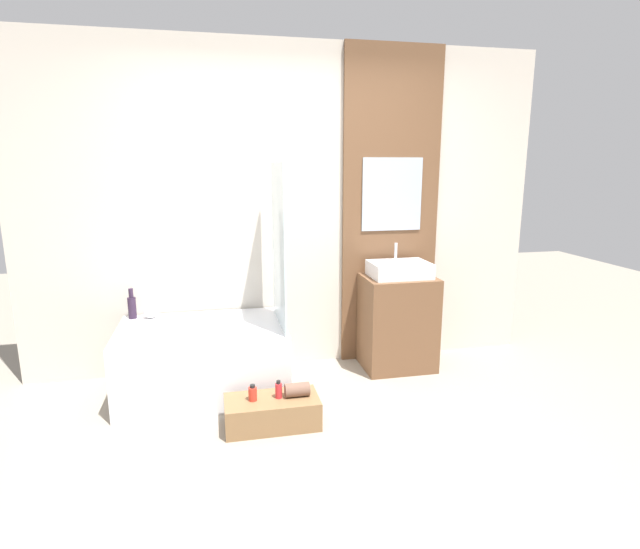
# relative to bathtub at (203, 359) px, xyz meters

# --- Properties ---
(ground_plane) EXTENTS (12.00, 12.00, 0.00)m
(ground_plane) POSITION_rel_bathtub_xyz_m (0.72, -1.14, -0.26)
(ground_plane) COLOR gray
(wall_tiled_back) EXTENTS (4.20, 0.06, 2.60)m
(wall_tiled_back) POSITION_rel_bathtub_xyz_m (0.72, 0.44, 1.04)
(wall_tiled_back) COLOR beige
(wall_tiled_back) RESTS_ON ground_plane
(wall_wood_accent) EXTENTS (0.83, 0.04, 2.60)m
(wall_wood_accent) POSITION_rel_bathtub_xyz_m (1.57, 0.39, 1.05)
(wall_wood_accent) COLOR brown
(wall_wood_accent) RESTS_ON ground_plane
(bathtub) EXTENTS (1.20, 0.78, 0.51)m
(bathtub) POSITION_rel_bathtub_xyz_m (0.00, 0.00, 0.00)
(bathtub) COLOR white
(bathtub) RESTS_ON ground_plane
(glass_shower_screen) EXTENTS (0.01, 0.64, 1.17)m
(glass_shower_screen) POSITION_rel_bathtub_xyz_m (0.57, -0.05, 0.84)
(glass_shower_screen) COLOR silver
(glass_shower_screen) RESTS_ON bathtub
(wooden_step_bench) EXTENTS (0.61, 0.30, 0.19)m
(wooden_step_bench) POSITION_rel_bathtub_xyz_m (0.44, -0.61, -0.16)
(wooden_step_bench) COLOR olive
(wooden_step_bench) RESTS_ON ground_plane
(vanity_cabinet) EXTENTS (0.57, 0.45, 0.78)m
(vanity_cabinet) POSITION_rel_bathtub_xyz_m (1.57, 0.15, 0.13)
(vanity_cabinet) COLOR brown
(vanity_cabinet) RESTS_ON ground_plane
(sink) EXTENTS (0.47, 0.35, 0.26)m
(sink) POSITION_rel_bathtub_xyz_m (1.57, 0.15, 0.58)
(sink) COLOR white
(sink) RESTS_ON vanity_cabinet
(vase_tall_dark) EXTENTS (0.06, 0.06, 0.24)m
(vase_tall_dark) POSITION_rel_bathtub_xyz_m (-0.52, 0.31, 0.35)
(vase_tall_dark) COLOR #2D1E33
(vase_tall_dark) RESTS_ON bathtub
(vase_round_light) EXTENTS (0.11, 0.11, 0.11)m
(vase_round_light) POSITION_rel_bathtub_xyz_m (-0.39, 0.29, 0.31)
(vase_round_light) COLOR white
(vase_round_light) RESTS_ON bathtub
(bottle_soap_primary) EXTENTS (0.05, 0.05, 0.11)m
(bottle_soap_primary) POSITION_rel_bathtub_xyz_m (0.31, -0.61, -0.02)
(bottle_soap_primary) COLOR red
(bottle_soap_primary) RESTS_ON wooden_step_bench
(bottle_soap_secondary) EXTENTS (0.04, 0.04, 0.12)m
(bottle_soap_secondary) POSITION_rel_bathtub_xyz_m (0.48, -0.61, -0.01)
(bottle_soap_secondary) COLOR red
(bottle_soap_secondary) RESTS_ON wooden_step_bench
(towel_roll) EXTENTS (0.16, 0.09, 0.09)m
(towel_roll) POSITION_rel_bathtub_xyz_m (0.60, -0.61, -0.02)
(towel_roll) COLOR brown
(towel_roll) RESTS_ON wooden_step_bench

